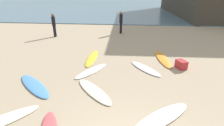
{
  "coord_description": "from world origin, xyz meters",
  "views": [
    {
      "loc": [
        -0.14,
        -2.34,
        3.67
      ],
      "look_at": [
        -0.86,
        5.35,
        0.3
      ],
      "focal_mm": 27.96,
      "sensor_mm": 36.0,
      "label": 1
    }
  ],
  "objects": [
    {
      "name": "beachgoer_mid",
      "position": [
        -5.97,
        10.91,
        1.02
      ],
      "size": [
        0.29,
        0.34,
        1.82
      ],
      "rotation": [
        0.0,
        0.0,
        1.55
      ],
      "color": "black",
      "rests_on": "ground_plane"
    },
    {
      "name": "surfboard_2",
      "position": [
        -3.82,
        3.41,
        0.04
      ],
      "size": [
        2.21,
        2.06,
        0.07
      ],
      "primitive_type": "ellipsoid",
      "rotation": [
        0.0,
        0.0,
        0.84
      ],
      "color": "#5295DA",
      "rests_on": "ground_plane"
    },
    {
      "name": "ocean_water",
      "position": [
        0.0,
        36.11,
        0.04
      ],
      "size": [
        120.0,
        40.0,
        0.08
      ],
      "primitive_type": "cube",
      "color": "slate",
      "rests_on": "ground_plane"
    },
    {
      "name": "surfboard_5",
      "position": [
        -1.8,
        4.95,
        0.03
      ],
      "size": [
        1.54,
        2.02,
        0.06
      ],
      "primitive_type": "ellipsoid",
      "rotation": [
        0.0,
        0.0,
        -0.56
      ],
      "color": "white",
      "rests_on": "ground_plane"
    },
    {
      "name": "surfboard_4",
      "position": [
        -2.09,
        6.58,
        0.03
      ],
      "size": [
        0.52,
        2.53,
        0.06
      ],
      "primitive_type": "ellipsoid",
      "rotation": [
        0.0,
        0.0,
        3.13
      ],
      "color": "yellow",
      "rests_on": "ground_plane"
    },
    {
      "name": "beachgoer_near",
      "position": [
        -0.78,
        12.56,
        1.05
      ],
      "size": [
        0.35,
        0.35,
        1.86
      ],
      "rotation": [
        0.0,
        0.0,
        4.43
      ],
      "color": "black",
      "rests_on": "ground_plane"
    },
    {
      "name": "surfboard_3",
      "position": [
        0.97,
        1.97,
        0.04
      ],
      "size": [
        2.19,
        1.96,
        0.08
      ],
      "primitive_type": "ellipsoid",
      "rotation": [
        0.0,
        0.0,
        2.26
      ],
      "color": "silver",
      "rests_on": "ground_plane"
    },
    {
      "name": "beach_cooler",
      "position": [
        2.51,
        5.72,
        0.2
      ],
      "size": [
        0.54,
        0.63,
        0.41
      ],
      "primitive_type": "cube",
      "rotation": [
        0.0,
        0.0,
        5.08
      ],
      "color": "#B2282D",
      "rests_on": "ground_plane"
    },
    {
      "name": "surfboard_1",
      "position": [
        0.76,
        5.46,
        0.03
      ],
      "size": [
        1.66,
        1.95,
        0.06
      ],
      "primitive_type": "ellipsoid",
      "rotation": [
        0.0,
        0.0,
        3.78
      ],
      "color": "white",
      "rests_on": "ground_plane"
    },
    {
      "name": "surfboard_0",
      "position": [
        -1.36,
        3.24,
        0.03
      ],
      "size": [
        1.88,
        2.03,
        0.06
      ],
      "primitive_type": "ellipsoid",
      "rotation": [
        0.0,
        0.0,
        3.86
      ],
      "color": "#EFE1C7",
      "rests_on": "ground_plane"
    },
    {
      "name": "surfboard_7",
      "position": [
        1.83,
        6.8,
        0.04
      ],
      "size": [
        0.82,
        2.59,
        0.08
      ],
      "primitive_type": "ellipsoid",
      "rotation": [
        0.0,
        0.0,
        3.24
      ],
      "color": "orange",
      "rests_on": "ground_plane"
    }
  ]
}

